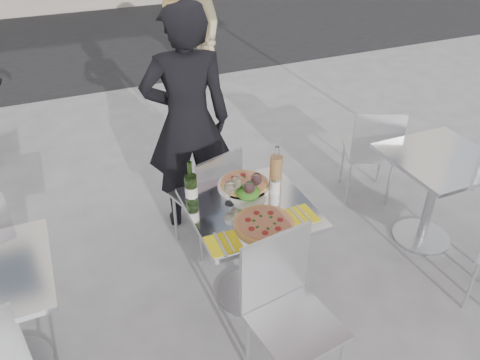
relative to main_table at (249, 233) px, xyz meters
name	(u,v)px	position (x,y,z in m)	size (l,w,h in m)	color
ground	(249,293)	(0.00, 0.00, -0.54)	(80.00, 80.00, 0.00)	slate
street_asphalt	(98,38)	(0.00, 6.50, -0.54)	(24.00, 5.00, 0.00)	black
main_table	(249,233)	(0.00, 0.00, 0.00)	(0.72, 0.72, 0.75)	#B7BABF
side_table_right	(436,181)	(1.50, 0.00, 0.00)	(0.72, 0.72, 0.75)	#B7BABF
chair_far	(211,193)	(-0.05, 0.56, -0.03)	(0.49, 0.50, 0.86)	silver
chair_near	(286,302)	(-0.06, -0.60, 0.01)	(0.48, 0.49, 0.92)	silver
side_chair_rfar	(372,148)	(1.40, 0.63, -0.02)	(0.54, 0.54, 0.88)	silver
woman_diner	(188,122)	(-0.08, 0.95, 0.35)	(0.65, 0.43, 1.79)	black
pedestrian_b	(198,22)	(1.02, 3.93, 0.25)	(1.02, 0.59, 1.58)	tan
pizza_near	(264,224)	(0.00, -0.20, 0.22)	(0.35, 0.35, 0.02)	tan
pizza_far	(244,184)	(0.06, 0.21, 0.23)	(0.34, 0.34, 0.03)	white
salad_plate	(248,193)	(0.02, 0.08, 0.25)	(0.22, 0.22, 0.09)	white
wine_bottle	(191,188)	(-0.31, 0.16, 0.32)	(0.07, 0.08, 0.29)	#2E4D1D
carafe	(276,171)	(0.24, 0.13, 0.33)	(0.08, 0.08, 0.29)	tan
sugar_shaker	(275,185)	(0.21, 0.08, 0.26)	(0.06, 0.06, 0.11)	white
wineglass_white_a	(229,189)	(-0.10, 0.08, 0.32)	(0.07, 0.07, 0.16)	white
wineglass_white_b	(237,183)	(-0.04, 0.11, 0.32)	(0.07, 0.07, 0.16)	white
wineglass_red_a	(249,188)	(0.01, 0.03, 0.32)	(0.07, 0.07, 0.16)	white
wineglass_red_b	(257,180)	(0.09, 0.10, 0.32)	(0.07, 0.07, 0.16)	white
napkin_left	(223,243)	(-0.27, -0.25, 0.21)	(0.19, 0.20, 0.01)	yellow
napkin_right	(300,215)	(0.23, -0.20, 0.21)	(0.18, 0.20, 0.01)	yellow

